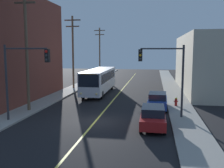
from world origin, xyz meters
name	(u,v)px	position (x,y,z in m)	size (l,w,h in m)	color
ground_plane	(95,121)	(0.00, 0.00, 0.00)	(120.00, 120.00, 0.00)	black
sidewalk_left	(56,97)	(-7.25, 10.00, 0.07)	(2.50, 90.00, 0.15)	gray
sidewalk_right	(177,100)	(7.25, 10.00, 0.07)	(2.50, 90.00, 0.15)	gray
lane_stripe_center	(120,92)	(0.00, 15.00, 0.01)	(0.16, 60.00, 0.01)	#D8CC4C
city_bus	(99,80)	(-2.62, 13.81, 1.82)	(2.64, 12.17, 3.20)	silver
parked_car_red	(153,117)	(4.60, -1.03, 0.84)	(1.82, 4.40, 1.62)	maroon
parked_car_blue	(157,101)	(4.98, 5.30, 0.84)	(1.95, 4.46, 1.62)	navy
utility_pole_near	(26,44)	(-6.95, 2.38, 6.32)	(2.40, 0.28, 11.30)	brown
utility_pole_mid	(73,49)	(-7.31, 17.23, 5.94)	(2.40, 0.28, 10.55)	brown
utility_pole_far	(100,50)	(-7.43, 36.77, 5.93)	(2.40, 0.28, 10.53)	brown
traffic_signal_left_corner	(24,69)	(-5.41, -1.16, 4.30)	(3.75, 0.48, 6.00)	#2D2D33
traffic_signal_right_corner	(164,67)	(5.41, 1.96, 4.30)	(3.75, 0.48, 6.00)	#2D2D33
fire_hydrant	(176,101)	(6.85, 6.53, 0.58)	(0.44, 0.26, 0.84)	red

